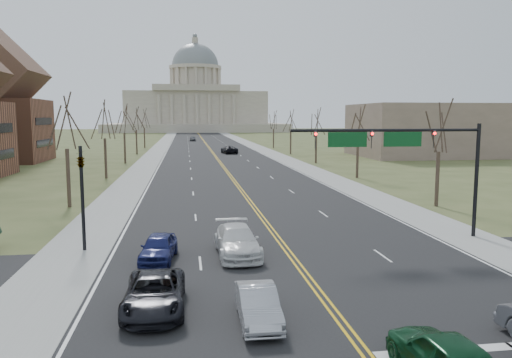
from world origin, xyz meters
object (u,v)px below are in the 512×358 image
object	(u,v)px
signal_left	(82,186)
car_sb_inner_second	(237,241)
car_sb_inner_lead	(258,305)
signal_mast	(402,147)
car_sb_outer_second	(159,247)
car_far_sb	(193,139)
car_nb_inner_lead	(446,358)
car_sb_outer_lead	(154,293)
car_far_nb	(229,150)

from	to	relation	value
signal_left	car_sb_inner_second	distance (m)	9.32
car_sb_inner_lead	signal_mast	bearing A→B (deg)	47.43
signal_mast	car_sb_outer_second	bearing A→B (deg)	-169.73
car_far_sb	car_nb_inner_lead	bearing A→B (deg)	-86.21
signal_left	car_sb_outer_second	world-z (taller)	signal_left
signal_left	car_sb_inner_second	bearing A→B (deg)	-14.61
car_nb_inner_lead	car_sb_outer_lead	bearing A→B (deg)	-41.38
signal_left	car_sb_inner_second	world-z (taller)	signal_left
signal_mast	car_sb_outer_lead	size ratio (longest dim) A/B	2.39
car_far_nb	car_far_sb	xyz separation A→B (m)	(-6.68, 54.81, -0.06)
car_sb_outer_lead	car_far_nb	xyz separation A→B (m)	(10.23, 83.62, 0.10)
signal_mast	car_nb_inner_lead	xyz separation A→B (m)	(-5.84, -16.37, -4.97)
car_far_sb	car_far_nb	bearing A→B (deg)	-81.25
car_sb_outer_second	car_nb_inner_lead	bearing A→B (deg)	-50.69
car_sb_outer_lead	car_far_nb	distance (m)	84.24
signal_left	signal_mast	bearing A→B (deg)	-0.00
signal_left	car_sb_inner_lead	world-z (taller)	signal_left
car_sb_inner_lead	car_sb_inner_second	xyz separation A→B (m)	(0.16, 9.10, 0.14)
car_nb_inner_lead	car_sb_outer_lead	size ratio (longest dim) A/B	0.91
car_sb_outer_second	car_far_sb	xyz separation A→B (m)	(3.75, 131.41, 0.04)
car_sb_inner_lead	car_sb_outer_lead	world-z (taller)	car_sb_outer_lead
car_sb_inner_second	car_far_sb	bearing A→B (deg)	88.64
car_sb_outer_lead	signal_left	bearing A→B (deg)	115.57
signal_left	car_far_nb	world-z (taller)	signal_left
car_nb_inner_lead	car_sb_outer_second	xyz separation A→B (m)	(-8.78, 13.73, -0.07)
car_sb_inner_lead	car_far_sb	xyz separation A→B (m)	(-0.33, 140.10, 0.09)
car_sb_outer_lead	car_sb_inner_second	size ratio (longest dim) A/B	0.92
signal_mast	car_sb_outer_second	world-z (taller)	signal_mast
car_nb_inner_lead	car_far_nb	size ratio (longest dim) A/B	0.79
signal_left	car_sb_outer_second	xyz separation A→B (m)	(4.32, -2.65, -2.99)
car_far_sb	car_sb_inner_lead	bearing A→B (deg)	-88.06
signal_mast	car_far_nb	world-z (taller)	signal_mast
signal_mast	car_far_nb	size ratio (longest dim) A/B	2.08
car_nb_inner_lead	car_sb_inner_second	xyz separation A→B (m)	(-4.53, 14.14, 0.02)
car_sb_inner_second	signal_left	bearing A→B (deg)	163.81
car_far_nb	car_far_sb	size ratio (longest dim) A/B	1.32
car_sb_outer_second	car_far_sb	distance (m)	131.47
car_nb_inner_lead	car_sb_inner_second	world-z (taller)	car_sb_inner_second
car_sb_outer_lead	car_far_sb	xyz separation A→B (m)	(3.55, 138.43, 0.05)
car_nb_inner_lead	car_sb_outer_lead	xyz separation A→B (m)	(-8.57, 6.71, -0.08)
signal_left	car_nb_inner_lead	bearing A→B (deg)	-51.34
signal_mast	car_far_sb	world-z (taller)	signal_mast
car_nb_inner_lead	car_far_sb	world-z (taller)	car_nb_inner_lead
car_sb_outer_second	signal_mast	bearing A→B (deg)	16.98
signal_left	car_sb_outer_lead	distance (m)	11.09
car_sb_inner_lead	car_sb_outer_lead	bearing A→B (deg)	157.09
car_sb_inner_second	car_sb_outer_second	distance (m)	4.27
signal_mast	car_sb_inner_second	distance (m)	11.71
signal_mast	car_far_sb	distance (m)	129.32
car_sb_inner_lead	car_far_nb	world-z (taller)	car_far_nb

